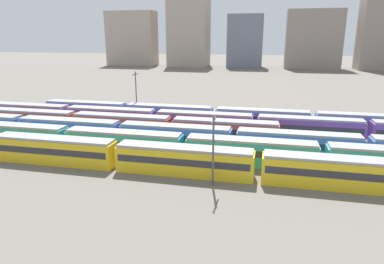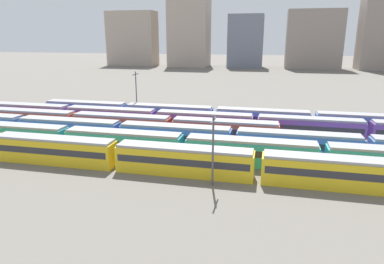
{
  "view_description": "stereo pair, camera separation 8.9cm",
  "coord_description": "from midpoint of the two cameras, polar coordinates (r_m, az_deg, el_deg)",
  "views": [
    {
      "loc": [
        39.89,
        -40.5,
        17.33
      ],
      "look_at": [
        27.74,
        13.0,
        2.04
      ],
      "focal_mm": 32.02,
      "sensor_mm": 36.0,
      "label": 1
    },
    {
      "loc": [
        39.97,
        -40.48,
        17.33
      ],
      "look_at": [
        27.74,
        13.0,
        2.04
      ],
      "focal_mm": 32.02,
      "sensor_mm": 36.0,
      "label": 2
    }
  ],
  "objects": [
    {
      "name": "catenary_pole_2",
      "position": [
        40.22,
        3.57,
        -2.5
      ],
      "size": [
        0.24,
        3.2,
        8.69
      ],
      "color": "#4C4C51",
      "rests_on": "ground_plane"
    },
    {
      "name": "distant_building_3",
      "position": [
        207.58,
        19.61,
        14.3
      ],
      "size": [
        29.47,
        15.86,
        31.71
      ],
      "primitive_type": "cube",
      "color": "gray",
      "rests_on": "ground_plane"
    },
    {
      "name": "distant_building_2",
      "position": [
        206.99,
        8.94,
        14.7
      ],
      "size": [
        19.57,
        16.18,
        29.65
      ],
      "primitive_type": "cube",
      "color": "slate",
      "rests_on": "ground_plane"
    },
    {
      "name": "distant_building_0",
      "position": [
        223.26,
        -9.86,
        15.06
      ],
      "size": [
        29.66,
        13.87,
        32.42
      ],
      "primitive_type": "cube",
      "color": "#A89989",
      "rests_on": "ground_plane"
    },
    {
      "name": "train_track_3",
      "position": [
        63.69,
        -11.57,
        1.23
      ],
      "size": [
        55.8,
        3.06,
        3.75
      ],
      "color": "#BC4C38",
      "rests_on": "ground_plane"
    },
    {
      "name": "catenary_pole_1",
      "position": [
        75.94,
        -9.23,
        6.51
      ],
      "size": [
        0.24,
        3.2,
        10.17
      ],
      "color": "#4C4C51",
      "rests_on": "ground_plane"
    },
    {
      "name": "train_track_1",
      "position": [
        48.27,
        9.74,
        -3.3
      ],
      "size": [
        93.6,
        3.06,
        3.75
      ],
      "color": "teal",
      "rests_on": "ground_plane"
    },
    {
      "name": "distant_building_1",
      "position": [
        212.13,
        -0.43,
        16.6
      ],
      "size": [
        22.94,
        19.31,
        42.27
      ],
      "primitive_type": "cube",
      "color": "#A89989",
      "rests_on": "ground_plane"
    },
    {
      "name": "train_track_5",
      "position": [
        68.77,
        19.52,
        1.7
      ],
      "size": [
        112.5,
        3.06,
        3.75
      ],
      "color": "#4C70BC",
      "rests_on": "ground_plane"
    },
    {
      "name": "train_track_4",
      "position": [
        63.24,
        10.5,
        1.19
      ],
      "size": [
        112.5,
        3.06,
        3.75
      ],
      "color": "#6B429E",
      "rests_on": "ground_plane"
    },
    {
      "name": "ground_plane",
      "position": [
        68.96,
        -23.04,
        -0.25
      ],
      "size": [
        600.0,
        600.0,
        0.0
      ],
      "primitive_type": "plane",
      "color": "#666059"
    },
    {
      "name": "train_track_0",
      "position": [
        44.54,
        -1.29,
        -4.7
      ],
      "size": [
        93.6,
        3.06,
        3.75
      ],
      "color": "yellow",
      "rests_on": "ground_plane"
    },
    {
      "name": "train_track_2",
      "position": [
        53.41,
        7.04,
        -1.34
      ],
      "size": [
        112.5,
        3.06,
        3.75
      ],
      "color": "#4C70BC",
      "rests_on": "ground_plane"
    }
  ]
}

